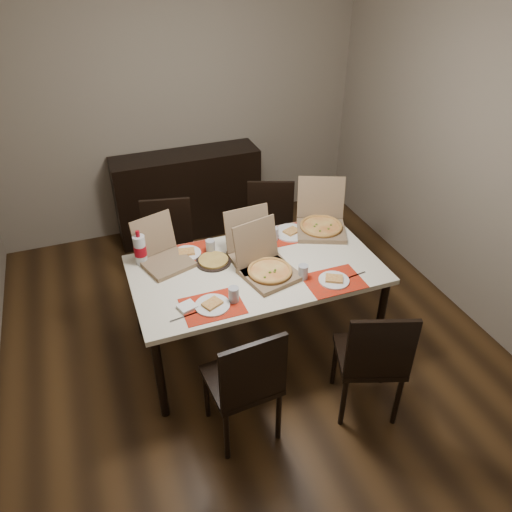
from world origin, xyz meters
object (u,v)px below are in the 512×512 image
chair_far_right (270,229)px  soda_bottle (140,250)px  dining_table (256,275)px  chair_near_left (246,381)px  pizza_box_center (267,268)px  sideboard (188,194)px  chair_far_left (169,249)px  chair_near_right (373,358)px  dip_bowl (251,249)px

chair_far_right → soda_bottle: bearing=-158.4°
dining_table → chair_near_left: 0.89m
chair_near_left → chair_far_right: bearing=63.3°
pizza_box_center → soda_bottle: pizza_box_center is taller
sideboard → pizza_box_center: size_ratio=3.22×
dining_table → chair_near_left: chair_near_left is taller
chair_near_left → chair_far_left: (-0.12, 1.62, 0.00)m
sideboard → dining_table: (0.05, -1.90, 0.23)m
dining_table → chair_near_left: (-0.37, -0.79, -0.17)m
sideboard → pizza_box_center: bearing=-87.2°
chair_near_right → chair_far_left: (-0.95, 1.73, 0.00)m
soda_bottle → chair_near_left: bearing=-70.6°
chair_near_left → dip_bowl: size_ratio=6.93×
chair_near_right → chair_far_left: bearing=118.9°
chair_far_right → pizza_box_center: (-0.41, -0.94, 0.30)m
dining_table → chair_far_left: bearing=120.3°
chair_near_right → dip_bowl: (-0.42, 1.12, 0.26)m
soda_bottle → chair_far_left: bearing=59.3°
chair_near_right → pizza_box_center: bearing=118.2°
sideboard → dining_table: size_ratio=0.83×
chair_far_right → dip_bowl: 0.78m
chair_far_left → chair_far_right: bearing=0.3°
chair_near_right → chair_far_left: size_ratio=1.00×
pizza_box_center → chair_near_left: bearing=-120.9°
chair_near_left → dip_bowl: 1.12m
chair_near_left → chair_near_right: (0.83, -0.10, 0.00)m
chair_near_right → sideboard: bearing=100.6°
sideboard → chair_far_right: bearing=-64.5°
dip_bowl → chair_far_left: bearing=131.0°
sideboard → chair_near_right: size_ratio=1.61×
sideboard → pizza_box_center: (0.10, -2.01, 0.36)m
chair_near_left → soda_bottle: size_ratio=3.40×
sideboard → pizza_box_center: pizza_box_center is taller
dining_table → chair_far_left: (-0.49, 0.83, -0.17)m
chair_near_left → chair_far_left: 1.63m
sideboard → chair_near_left: (-0.31, -2.69, 0.06)m
chair_near_left → soda_bottle: 1.27m
sideboard → pizza_box_center: 2.04m
chair_far_left → chair_near_left: bearing=-85.8°
dining_table → chair_near_left: size_ratio=1.94×
dip_bowl → soda_bottle: bearing=170.8°
chair_far_left → pizza_box_center: 1.12m
sideboard → soda_bottle: 1.76m
soda_bottle → pizza_box_center: bearing=-29.4°
dip_bowl → dining_table: bearing=-101.5°
pizza_box_center → sideboard: bearing=92.8°
pizza_box_center → dip_bowl: 0.33m
dining_table → dip_bowl: bearing=78.5°
dining_table → sideboard: bearing=91.6°
chair_near_left → chair_far_left: same height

